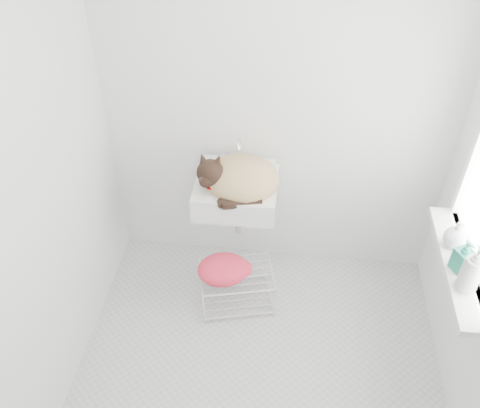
# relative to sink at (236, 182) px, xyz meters

# --- Properties ---
(floor) EXTENTS (2.20, 2.00, 0.02)m
(floor) POSITION_rel_sink_xyz_m (0.22, -0.74, -0.85)
(floor) COLOR #BCBCBC
(floor) RESTS_ON ground
(back_wall) EXTENTS (2.20, 0.02, 2.50)m
(back_wall) POSITION_rel_sink_xyz_m (0.22, 0.26, 0.40)
(back_wall) COLOR white
(back_wall) RESTS_ON ground
(left_wall) EXTENTS (0.02, 2.00, 2.50)m
(left_wall) POSITION_rel_sink_xyz_m (-0.88, -0.74, 0.40)
(left_wall) COLOR white
(left_wall) RESTS_ON ground
(windowsill) EXTENTS (0.16, 0.88, 0.04)m
(windowsill) POSITION_rel_sink_xyz_m (1.23, -0.54, -0.02)
(windowsill) COLOR white
(windowsill) RESTS_ON right_wall
(sink) EXTENTS (0.51, 0.44, 0.20)m
(sink) POSITION_rel_sink_xyz_m (0.00, 0.00, 0.00)
(sink) COLOR white
(sink) RESTS_ON back_wall
(faucet) EXTENTS (0.18, 0.13, 0.18)m
(faucet) POSITION_rel_sink_xyz_m (-0.00, 0.18, 0.14)
(faucet) COLOR silver
(faucet) RESTS_ON sink
(cat) EXTENTS (0.50, 0.41, 0.31)m
(cat) POSITION_rel_sink_xyz_m (0.01, -0.02, 0.04)
(cat) COLOR tan
(cat) RESTS_ON sink
(wire_rack) EXTENTS (0.53, 0.43, 0.28)m
(wire_rack) POSITION_rel_sink_xyz_m (0.03, -0.24, -0.70)
(wire_rack) COLOR silver
(wire_rack) RESTS_ON floor
(towel) EXTENTS (0.38, 0.31, 0.14)m
(towel) POSITION_rel_sink_xyz_m (-0.05, -0.28, -0.54)
(towel) COLOR #DD4B00
(towel) RESTS_ON wire_rack
(bottle_a) EXTENTS (0.10, 0.10, 0.24)m
(bottle_a) POSITION_rel_sink_xyz_m (1.22, -0.72, 0.00)
(bottle_a) COLOR beige
(bottle_a) RESTS_ON windowsill
(bottle_b) EXTENTS (0.12, 0.12, 0.19)m
(bottle_b) POSITION_rel_sink_xyz_m (1.22, -0.58, 0.00)
(bottle_b) COLOR #1E7D65
(bottle_b) RESTS_ON windowsill
(bottle_c) EXTENTS (0.18, 0.18, 0.16)m
(bottle_c) POSITION_rel_sink_xyz_m (1.22, -0.41, 0.00)
(bottle_c) COLOR white
(bottle_c) RESTS_ON windowsill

